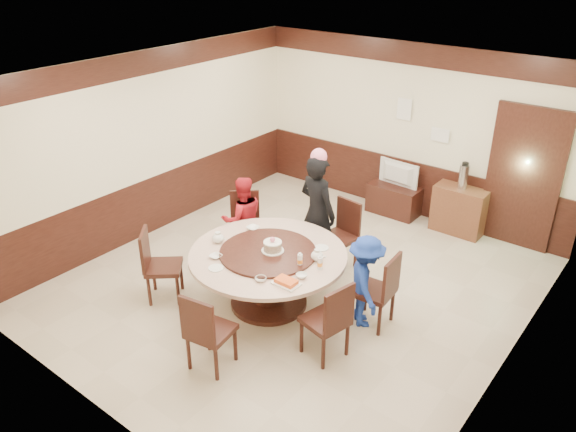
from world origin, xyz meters
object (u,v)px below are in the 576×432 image
Objects in this scene: tv_stand at (394,199)px; person_red at (243,219)px; person_blue at (366,282)px; shrimp_platter at (286,282)px; banquet_table at (268,268)px; person_standing at (317,212)px; birthday_cake at (273,246)px; television at (396,174)px; thermos at (464,177)px; side_cabinet at (459,210)px.

person_red is at bearing -110.60° from tv_stand.
shrimp_platter is at bearing 103.38° from person_blue.
shrimp_platter reaches higher than banquet_table.
person_standing is 1.13m from birthday_cake.
person_blue reaches higher than television.
banquet_table is 1.54× the size of person_red.
thermos reaches higher than banquet_table.
person_blue reaches higher than side_cabinet.
birthday_cake is 0.73× the size of thermos.
banquet_table is 3.56m from thermos.
television is at bearing 90.34° from banquet_table.
birthday_cake is at bearing 95.36° from television.
television reaches higher than banquet_table.
side_cabinet is at bearing 71.88° from banquet_table.
thermos is at bearing 1.55° from tv_stand.
person_blue is (2.18, -0.26, -0.05)m from person_red.
person_standing is 6.00× the size of birthday_cake.
person_standing is 1.46m from person_blue.
thermos is (-0.06, 2.96, 0.35)m from person_blue.
birthday_cake is 3.35m from tv_stand.
thermos is at bearing 175.22° from person_red.
person_red is (-1.02, 0.67, 0.10)m from banquet_table.
person_standing reaches higher than birthday_cake.
person_standing is at bearing 96.38° from birthday_cake.
shrimp_platter is (0.68, -1.56, -0.06)m from person_standing.
birthday_cake is 3.49m from thermos.
birthday_cake is (0.05, 0.04, 0.31)m from banquet_table.
tv_stand is at bearing -20.79° from person_blue.
tv_stand is (-0.62, 3.74, -0.53)m from shrimp_platter.
person_standing is at bearing 150.81° from person_red.
person_blue is 1.20m from birthday_cake.
person_blue reaches higher than tv_stand.
thermos is (1.09, 3.37, 0.41)m from banquet_table.
shrimp_platter is at bearing 123.19° from person_standing.
birthday_cake reaches higher than tv_stand.
thermos is at bearing 82.61° from shrimp_platter.
person_red is 1.95m from shrimp_platter.
tv_stand is at bearing -178.47° from side_cabinet.
tv_stand is 0.46m from television.
person_standing is at bearing 16.07° from person_blue.
banquet_table is 1.17× the size of person_standing.
person_blue is 1.00m from shrimp_platter.
thermos reaches higher than tv_stand.
banquet_table is at bearing 145.98° from shrimp_platter.
person_blue is at bearing 158.32° from person_standing.
birthday_cake is at bearing -88.87° from tv_stand.
banquet_table is 0.32m from birthday_cake.
banquet_table is 2.71× the size of television.
person_blue is at bearing -89.03° from side_cabinet.
television is (-1.17, 2.93, 0.12)m from person_blue.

